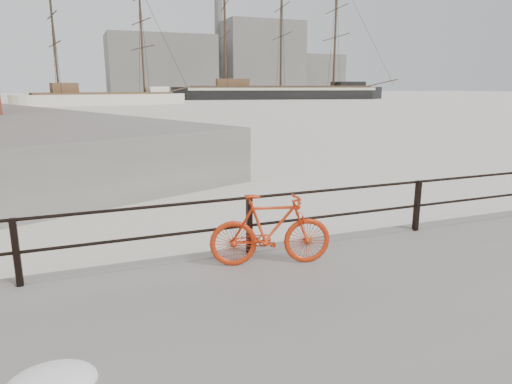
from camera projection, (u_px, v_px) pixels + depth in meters
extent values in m
plane|color=white|center=(408.00, 245.00, 9.22)|extent=(400.00, 400.00, 0.00)
imported|color=red|center=(271.00, 230.00, 7.17)|extent=(1.92, 0.76, 1.16)
ellipsoid|color=white|center=(50.00, 370.00, 4.33)|extent=(0.86, 0.68, 0.31)
cube|color=gray|center=(161.00, 66.00, 141.14)|extent=(32.00, 18.00, 18.00)
cube|color=gray|center=(260.00, 59.00, 157.44)|extent=(26.00, 20.00, 24.00)
cube|color=gray|center=(311.00, 75.00, 171.30)|extent=(20.00, 16.00, 14.00)
cylinder|color=gray|center=(219.00, 28.00, 155.05)|extent=(2.80, 2.80, 44.00)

